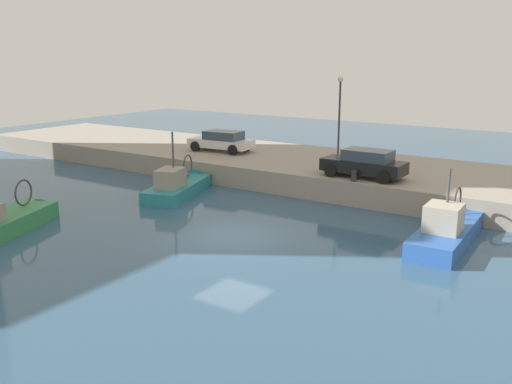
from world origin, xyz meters
name	(u,v)px	position (x,y,z in m)	size (l,w,h in m)	color
water_surface	(233,237)	(0.00, 0.00, 0.00)	(80.00, 80.00, 0.00)	#335675
quay_wall	(351,174)	(11.50, 0.00, 0.60)	(9.00, 56.00, 1.20)	#9E9384
fishing_boat_teal	(180,190)	(4.50, 6.74, 0.14)	(6.28, 3.59, 4.26)	teal
fishing_boat_blue	(448,237)	(4.40, -7.40, 0.16)	(6.59, 2.01, 3.85)	#2D60B7
fishing_boat_green	(10,228)	(-4.46, 8.47, 0.09)	(6.34, 3.72, 4.79)	#388951
parked_car_white	(222,141)	(10.72, 8.62, 1.88)	(2.12, 4.27, 1.32)	silver
parked_car_black	(365,163)	(8.47, -2.07, 1.93)	(1.89, 4.19, 1.43)	black
mooring_bollard_mid	(354,176)	(7.35, -2.00, 1.48)	(0.28, 0.28, 0.55)	#2D2D33
quay_streetlamp	(340,103)	(13.00, 1.53, 4.45)	(0.36, 0.36, 4.83)	#38383D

